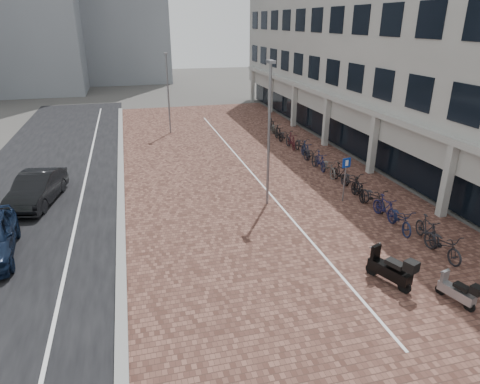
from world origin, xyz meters
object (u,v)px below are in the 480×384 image
object	(u,v)px
car_dark	(37,189)
parking_sign	(345,173)
scooter_front	(457,290)
scooter_mid	(390,268)

from	to	relation	value
car_dark	parking_sign	bearing A→B (deg)	-3.27
car_dark	parking_sign	size ratio (longest dim) A/B	2.03
scooter_front	parking_sign	distance (m)	8.19
scooter_mid	parking_sign	bearing A→B (deg)	53.50
scooter_mid	parking_sign	xyz separation A→B (m)	(1.83, 6.68, 0.85)
car_dark	scooter_front	world-z (taller)	car_dark
car_dark	scooter_mid	xyz separation A→B (m)	(12.41, -10.27, -0.13)
parking_sign	scooter_front	bearing A→B (deg)	-105.72
parking_sign	scooter_mid	bearing A→B (deg)	-118.23
car_dark	parking_sign	world-z (taller)	parking_sign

